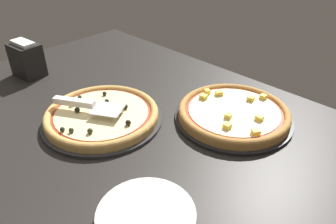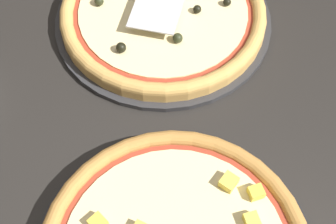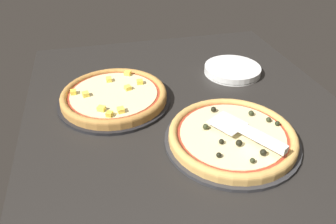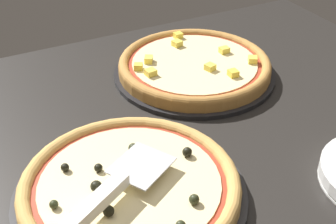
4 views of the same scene
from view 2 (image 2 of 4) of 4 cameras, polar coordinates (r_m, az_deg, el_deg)
The scene contains 3 objects.
ground_plane at distance 79.84cm, azimuth 0.91°, elevation 5.69°, with size 147.88×102.42×3.60cm, color black.
pizza_pan_front at distance 83.45cm, azimuth -0.59°, elevation 11.18°, with size 37.62×37.62×1.00cm, color #2D2D30.
pizza_front at distance 82.09cm, azimuth -0.61°, elevation 12.09°, with size 35.37×35.37×3.89cm.
Camera 2 is at (36.19, 32.56, 61.48)cm, focal length 50.00 mm.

